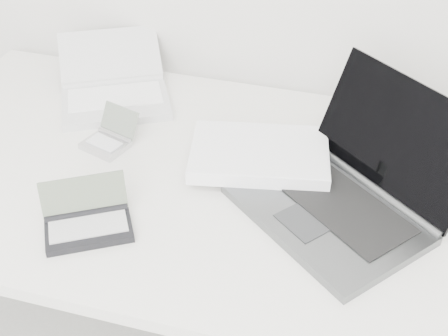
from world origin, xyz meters
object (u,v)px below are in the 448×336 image
(desk, at_px, (242,198))
(palmtop_charcoal, at_px, (88,222))
(laptop_large, at_px, (311,176))
(netbook_open_white, at_px, (114,89))

(desk, distance_m, palmtop_charcoal, 0.34)
(laptop_large, distance_m, netbook_open_white, 0.59)
(netbook_open_white, relative_size, palmtop_charcoal, 2.05)
(desk, xyz_separation_m, palmtop_charcoal, (-0.25, -0.22, 0.06))
(laptop_large, relative_size, netbook_open_white, 1.48)
(desk, relative_size, palmtop_charcoal, 7.97)
(netbook_open_white, bearing_deg, laptop_large, -50.59)
(palmtop_charcoal, bearing_deg, laptop_large, 0.21)
(desk, relative_size, netbook_open_white, 3.88)
(netbook_open_white, bearing_deg, palmtop_charcoal, -99.61)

